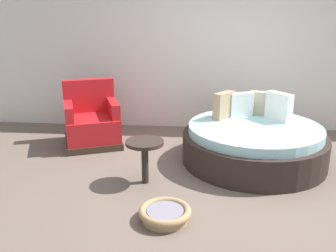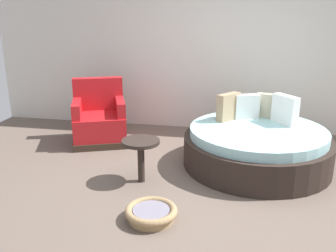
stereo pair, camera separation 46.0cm
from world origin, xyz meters
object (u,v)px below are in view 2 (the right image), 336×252
at_px(round_daybed, 257,146).
at_px(red_armchair, 100,120).
at_px(pet_basket, 151,213).
at_px(side_table, 141,148).

bearing_deg(round_daybed, red_armchair, 167.83).
relative_size(round_daybed, pet_basket, 3.69).
bearing_deg(pet_basket, red_armchair, 122.15).
distance_m(pet_basket, side_table, 0.92).
height_order(round_daybed, side_table, round_daybed).
bearing_deg(pet_basket, side_table, 111.00).
xyz_separation_m(pet_basket, side_table, (-0.30, 0.79, 0.35)).
distance_m(round_daybed, red_armchair, 2.38).
bearing_deg(pet_basket, round_daybed, 56.06).
height_order(red_armchair, pet_basket, red_armchair).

